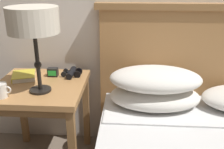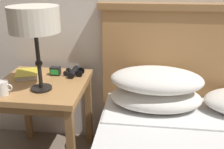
{
  "view_description": "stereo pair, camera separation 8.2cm",
  "coord_description": "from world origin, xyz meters",
  "px_view_note": "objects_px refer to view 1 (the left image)",
  "views": [
    {
      "loc": [
        -0.03,
        -0.79,
        1.3
      ],
      "look_at": [
        -0.13,
        0.69,
        0.73
      ],
      "focal_mm": 42.0,
      "sensor_mm": 36.0,
      "label": 1
    },
    {
      "loc": [
        0.05,
        -0.78,
        1.3
      ],
      "look_at": [
        -0.13,
        0.69,
        0.73
      ],
      "focal_mm": 42.0,
      "sensor_mm": 36.0,
      "label": 2
    }
  ],
  "objects_px": {
    "nightstand": "(41,96)",
    "binoculars_pair": "(72,73)",
    "book_on_nightstand": "(24,76)",
    "alarm_clock": "(53,72)",
    "table_lamp": "(33,22)",
    "coffee_mug": "(1,90)"
  },
  "relations": [
    {
      "from": "alarm_clock",
      "to": "book_on_nightstand",
      "type": "bearing_deg",
      "value": -166.09
    },
    {
      "from": "book_on_nightstand",
      "to": "coffee_mug",
      "type": "xyz_separation_m",
      "value": [
        -0.01,
        -0.3,
        0.03
      ]
    },
    {
      "from": "binoculars_pair",
      "to": "alarm_clock",
      "type": "distance_m",
      "value": 0.13
    },
    {
      "from": "binoculars_pair",
      "to": "coffee_mug",
      "type": "height_order",
      "value": "coffee_mug"
    },
    {
      "from": "binoculars_pair",
      "to": "alarm_clock",
      "type": "bearing_deg",
      "value": -172.46
    },
    {
      "from": "table_lamp",
      "to": "alarm_clock",
      "type": "height_order",
      "value": "table_lamp"
    },
    {
      "from": "nightstand",
      "to": "coffee_mug",
      "type": "bearing_deg",
      "value": -128.42
    },
    {
      "from": "alarm_clock",
      "to": "coffee_mug",
      "type": "bearing_deg",
      "value": -121.06
    },
    {
      "from": "book_on_nightstand",
      "to": "binoculars_pair",
      "type": "bearing_deg",
      "value": 11.4
    },
    {
      "from": "nightstand",
      "to": "table_lamp",
      "type": "bearing_deg",
      "value": -67.61
    },
    {
      "from": "table_lamp",
      "to": "binoculars_pair",
      "type": "height_order",
      "value": "table_lamp"
    },
    {
      "from": "nightstand",
      "to": "binoculars_pair",
      "type": "relative_size",
      "value": 3.94
    },
    {
      "from": "book_on_nightstand",
      "to": "alarm_clock",
      "type": "xyz_separation_m",
      "value": [
        0.19,
        0.05,
        0.01
      ]
    },
    {
      "from": "table_lamp",
      "to": "alarm_clock",
      "type": "distance_m",
      "value": 0.46
    },
    {
      "from": "table_lamp",
      "to": "binoculars_pair",
      "type": "relative_size",
      "value": 3.17
    },
    {
      "from": "table_lamp",
      "to": "alarm_clock",
      "type": "bearing_deg",
      "value": 87.93
    },
    {
      "from": "coffee_mug",
      "to": "alarm_clock",
      "type": "height_order",
      "value": "coffee_mug"
    },
    {
      "from": "book_on_nightstand",
      "to": "alarm_clock",
      "type": "relative_size",
      "value": 3.13
    },
    {
      "from": "table_lamp",
      "to": "binoculars_pair",
      "type": "distance_m",
      "value": 0.5
    },
    {
      "from": "nightstand",
      "to": "book_on_nightstand",
      "type": "height_order",
      "value": "book_on_nightstand"
    },
    {
      "from": "binoculars_pair",
      "to": "alarm_clock",
      "type": "height_order",
      "value": "alarm_clock"
    },
    {
      "from": "alarm_clock",
      "to": "nightstand",
      "type": "bearing_deg",
      "value": -108.97
    }
  ]
}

